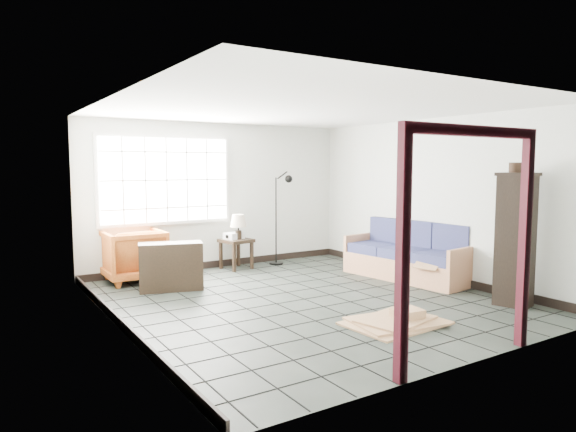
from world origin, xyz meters
TOP-DOWN VIEW (x-y plane):
  - ground at (0.00, 0.00)m, footprint 5.50×5.50m
  - room_shell at (0.00, 0.03)m, footprint 5.02×5.52m
  - window_panel at (-1.00, 2.70)m, footprint 2.32×0.08m
  - doorway_trim at (0.00, -2.70)m, footprint 1.80×0.08m
  - futon_sofa at (2.22, 0.19)m, footprint 1.05×2.18m
  - armchair at (-1.67, 2.40)m, footprint 0.89×0.84m
  - side_table at (0.16, 2.40)m, footprint 0.57×0.57m
  - table_lamp at (0.18, 2.35)m, footprint 0.38×0.38m
  - projector at (0.13, 2.44)m, footprint 0.37×0.32m
  - floor_lamp at (1.12, 2.39)m, footprint 0.53×0.34m
  - console_shelf at (-1.37, 1.50)m, footprint 0.98×0.60m
  - tall_shelf at (2.15, -1.74)m, footprint 0.48×0.56m
  - pot at (2.15, -1.70)m, footprint 0.18×0.18m
  - open_box at (2.15, -0.45)m, footprint 0.85×0.54m
  - cardboard_pile at (0.29, -1.50)m, footprint 1.19×0.88m

SIDE VIEW (x-z plane):
  - ground at x=0.00m, z-range 0.00..0.00m
  - cardboard_pile at x=0.29m, z-range -0.04..0.13m
  - open_box at x=2.15m, z-range -0.06..0.38m
  - futon_sofa at x=2.22m, z-range -0.13..0.80m
  - console_shelf at x=-1.37m, z-range 0.00..0.71m
  - side_table at x=0.16m, z-range 0.17..0.71m
  - armchair at x=-1.67m, z-range 0.00..0.92m
  - projector at x=0.13m, z-range 0.54..0.65m
  - table_lamp at x=0.18m, z-range 0.63..1.07m
  - tall_shelf at x=2.15m, z-range 0.02..1.77m
  - floor_lamp at x=1.12m, z-range 0.06..1.80m
  - doorway_trim at x=0.00m, z-range 0.28..2.48m
  - window_panel at x=-1.00m, z-range 0.84..2.36m
  - room_shell at x=0.00m, z-range 0.37..2.98m
  - pot at x=2.15m, z-range 1.75..1.88m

